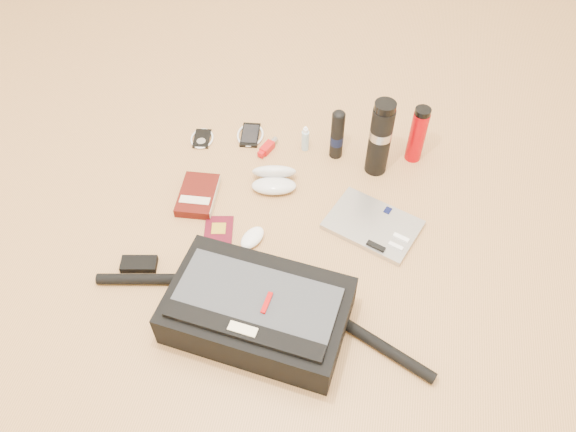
# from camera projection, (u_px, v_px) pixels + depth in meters

# --- Properties ---
(ground) EXTENTS (4.00, 4.00, 0.00)m
(ground) POSITION_uv_depth(u_px,v_px,m) (286.00, 247.00, 1.78)
(ground) COLOR tan
(ground) RESTS_ON ground
(messenger_bag) EXTENTS (1.02, 0.36, 0.14)m
(messenger_bag) POSITION_uv_depth(u_px,v_px,m) (257.00, 310.00, 1.56)
(messenger_bag) COLOR black
(messenger_bag) RESTS_ON ground
(laptop) EXTENTS (0.34, 0.29, 0.03)m
(laptop) POSITION_uv_depth(u_px,v_px,m) (373.00, 225.00, 1.82)
(laptop) COLOR #A7A7A9
(laptop) RESTS_ON ground
(book) EXTENTS (0.13, 0.19, 0.03)m
(book) POSITION_uv_depth(u_px,v_px,m) (198.00, 195.00, 1.90)
(book) COLOR #420C08
(book) RESTS_ON ground
(passport) EXTENTS (0.12, 0.14, 0.01)m
(passport) POSITION_uv_depth(u_px,v_px,m) (219.00, 231.00, 1.82)
(passport) COLOR #4D0A17
(passport) RESTS_ON ground
(mouse) EXTENTS (0.09, 0.11, 0.03)m
(mouse) POSITION_uv_depth(u_px,v_px,m) (252.00, 238.00, 1.78)
(mouse) COLOR white
(mouse) RESTS_ON ground
(sunglasses_case) EXTENTS (0.18, 0.16, 0.09)m
(sunglasses_case) POSITION_uv_depth(u_px,v_px,m) (274.00, 179.00, 1.93)
(sunglasses_case) COLOR silver
(sunglasses_case) RESTS_ON ground
(ipod) EXTENTS (0.10, 0.11, 0.01)m
(ipod) POSITION_uv_depth(u_px,v_px,m) (202.00, 139.00, 2.09)
(ipod) COLOR black
(ipod) RESTS_ON ground
(phone) EXTENTS (0.11, 0.13, 0.01)m
(phone) POSITION_uv_depth(u_px,v_px,m) (250.00, 135.00, 2.11)
(phone) COLOR black
(phone) RESTS_ON ground
(inhaler) EXTENTS (0.06, 0.11, 0.03)m
(inhaler) POSITION_uv_depth(u_px,v_px,m) (268.00, 147.00, 2.05)
(inhaler) COLOR #B31111
(inhaler) RESTS_ON ground
(spray_bottle) EXTENTS (0.04, 0.04, 0.10)m
(spray_bottle) POSITION_uv_depth(u_px,v_px,m) (305.00, 140.00, 2.03)
(spray_bottle) COLOR #9BBFD0
(spray_bottle) RESTS_ON ground
(aerosol_can) EXTENTS (0.06, 0.06, 0.20)m
(aerosol_can) POSITION_uv_depth(u_px,v_px,m) (337.00, 134.00, 1.97)
(aerosol_can) COLOR black
(aerosol_can) RESTS_ON ground
(thermos_black) EXTENTS (0.10, 0.10, 0.29)m
(thermos_black) POSITION_uv_depth(u_px,v_px,m) (380.00, 138.00, 1.89)
(thermos_black) COLOR black
(thermos_black) RESTS_ON ground
(thermos_red) EXTENTS (0.07, 0.07, 0.22)m
(thermos_red) POSITION_uv_depth(u_px,v_px,m) (418.00, 135.00, 1.95)
(thermos_red) COLOR #B00309
(thermos_red) RESTS_ON ground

